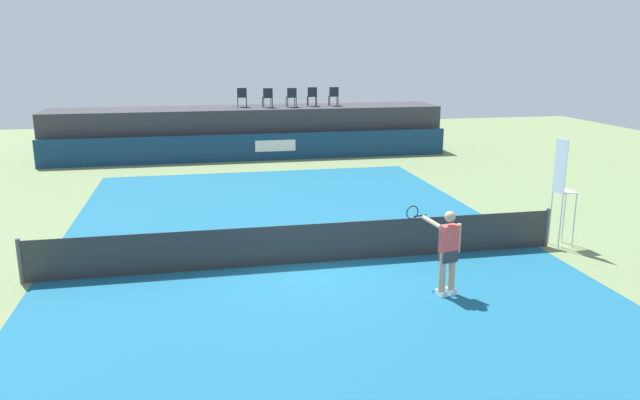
{
  "coord_description": "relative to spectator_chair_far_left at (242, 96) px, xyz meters",
  "views": [
    {
      "loc": [
        -2.38,
        -13.31,
        4.94
      ],
      "look_at": [
        0.75,
        2.0,
        1.0
      ],
      "focal_mm": 34.23,
      "sensor_mm": 36.0,
      "label": 1
    }
  ],
  "objects": [
    {
      "name": "net_post_far",
      "position": [
        6.41,
        -15.45,
        -2.19
      ],
      "size": [
        0.1,
        0.1,
        1.0
      ],
      "primitive_type": "cylinder",
      "color": "#4C4C51",
      "rests_on": "ground"
    },
    {
      "name": "ground_plane",
      "position": [
        0.21,
        -12.45,
        -2.69
      ],
      "size": [
        48.0,
        48.0,
        0.0
      ],
      "primitive_type": "plane",
      "color": "#6B7F51"
    },
    {
      "name": "spectator_chair_left",
      "position": [
        1.14,
        -0.43,
        0.0
      ],
      "size": [
        0.46,
        0.46,
        0.89
      ],
      "color": "#1E232D",
      "rests_on": "spectator_platform"
    },
    {
      "name": "spectator_chair_center",
      "position": [
        2.25,
        -0.48,
        0.0
      ],
      "size": [
        0.46,
        0.46,
        0.89
      ],
      "color": "#1E232D",
      "rests_on": "spectator_platform"
    },
    {
      "name": "tennis_player",
      "position": [
        2.69,
        -17.83,
        -1.73
      ],
      "size": [
        0.89,
        1.11,
        1.77
      ],
      "color": "white",
      "rests_on": "court_inner"
    },
    {
      "name": "spectator_platform",
      "position": [
        0.21,
        -0.15,
        -1.59
      ],
      "size": [
        18.0,
        2.8,
        2.2
      ],
      "primitive_type": "cube",
      "color": "#38383D",
      "rests_on": "ground"
    },
    {
      "name": "tennis_net",
      "position": [
        0.21,
        -15.45,
        -2.22
      ],
      "size": [
        12.4,
        0.02,
        0.95
      ],
      "primitive_type": "cube",
      "color": "#2D2D2D",
      "rests_on": "ground"
    },
    {
      "name": "spectator_chair_right",
      "position": [
        3.28,
        -0.2,
        0.0
      ],
      "size": [
        0.48,
        0.48,
        0.89
      ],
      "color": "#1E232D",
      "rests_on": "spectator_platform"
    },
    {
      "name": "spectator_chair_far_right",
      "position": [
        4.31,
        -0.25,
        0.0
      ],
      "size": [
        0.47,
        0.47,
        0.89
      ],
      "color": "#1E232D",
      "rests_on": "spectator_platform"
    },
    {
      "name": "sponsor_wall",
      "position": [
        0.21,
        -1.95,
        -2.09
      ],
      "size": [
        18.0,
        0.22,
        1.2
      ],
      "color": "navy",
      "rests_on": "ground"
    },
    {
      "name": "net_post_near",
      "position": [
        -5.99,
        -15.45,
        -2.19
      ],
      "size": [
        0.1,
        0.1,
        1.0
      ],
      "primitive_type": "cylinder",
      "color": "#4C4C51",
      "rests_on": "ground"
    },
    {
      "name": "court_inner",
      "position": [
        0.21,
        -15.45,
        -2.69
      ],
      "size": [
        12.0,
        22.0,
        0.0
      ],
      "primitive_type": "cube",
      "color": "#16597A",
      "rests_on": "ground"
    },
    {
      "name": "tennis_ball",
      "position": [
        2.41,
        -13.73,
        -2.66
      ],
      "size": [
        0.07,
        0.07,
        0.07
      ],
      "primitive_type": "sphere",
      "color": "#D8EA33",
      "rests_on": "court_inner"
    },
    {
      "name": "umpire_chair",
      "position": [
        6.71,
        -15.46,
        -1.11
      ],
      "size": [
        0.47,
        0.47,
        2.76
      ],
      "color": "white",
      "rests_on": "ground"
    },
    {
      "name": "spectator_chair_far_left",
      "position": [
        0.0,
        0.0,
        0.0
      ],
      "size": [
        0.47,
        0.47,
        0.89
      ],
      "color": "#1E232D",
      "rests_on": "spectator_platform"
    }
  ]
}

